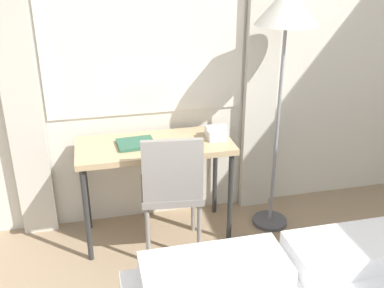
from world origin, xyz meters
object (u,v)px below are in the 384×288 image
at_px(desk, 155,153).
at_px(standing_lamp, 286,20).
at_px(telephone, 216,133).
at_px(book, 136,143).
at_px(desk_chair, 172,186).

bearing_deg(desk, standing_lamp, -3.86).
distance_m(standing_lamp, telephone, 0.87).
xyz_separation_m(desk, book, (-0.13, -0.00, 0.09)).
bearing_deg(telephone, book, 179.73).
distance_m(desk_chair, book, 0.38).
xyz_separation_m(desk, telephone, (0.43, -0.00, 0.12)).
xyz_separation_m(desk, desk_chair, (0.07, -0.23, -0.14)).
relative_size(desk_chair, telephone, 5.88).
distance_m(desk, desk_chair, 0.28).
xyz_separation_m(desk_chair, book, (-0.20, 0.23, 0.23)).
relative_size(desk_chair, standing_lamp, 0.52).
distance_m(telephone, book, 0.56).
bearing_deg(standing_lamp, desk_chair, -167.51).
bearing_deg(desk, telephone, -0.57).
distance_m(desk_chair, telephone, 0.50).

